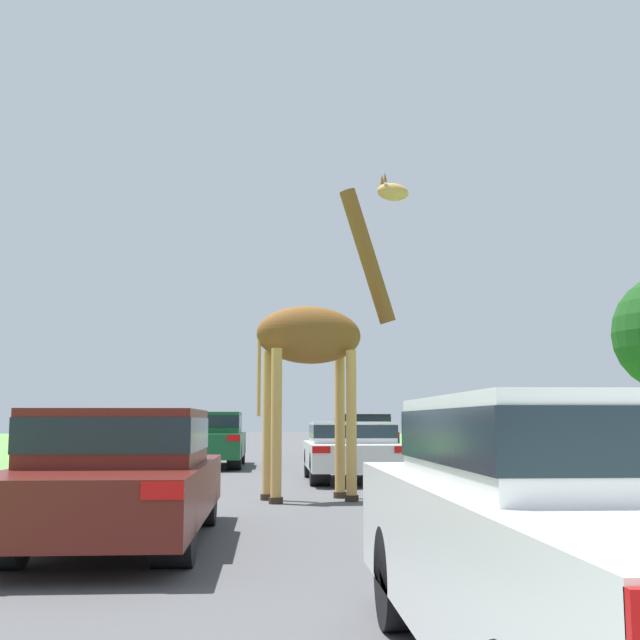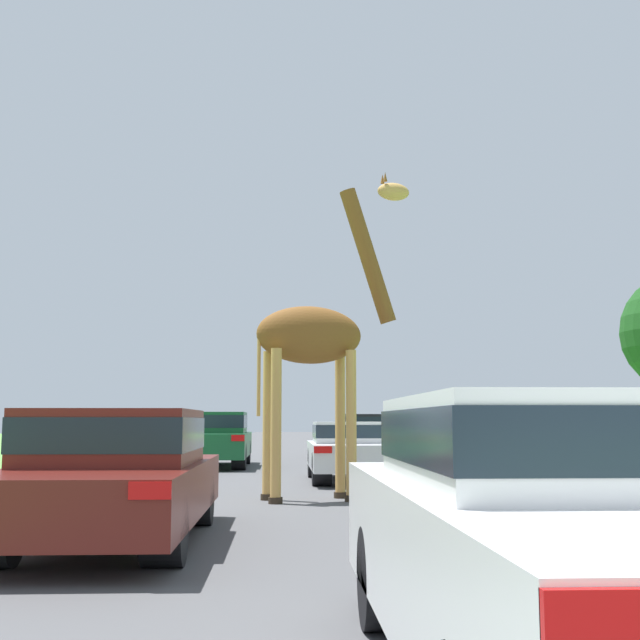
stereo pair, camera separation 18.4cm
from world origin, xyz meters
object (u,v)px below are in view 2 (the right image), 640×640
car_queue_right (368,435)px  car_lead_maroon (609,535)px  car_far_ahead (115,471)px  car_queue_left (216,438)px  giraffe_near_road (318,339)px  car_verge_right (354,449)px

car_queue_right → car_lead_maroon: bearing=-93.6°
car_queue_right → car_far_ahead: car_queue_right is taller
car_lead_maroon → car_queue_left: 18.64m
car_lead_maroon → car_far_ahead: (-3.18, 4.77, -0.00)m
car_lead_maroon → car_queue_right: 23.70m
giraffe_near_road → car_verge_right: (0.94, 3.98, -1.86)m
giraffe_near_road → car_queue_left: bearing=-179.0°
car_queue_right → car_far_ahead: 19.45m
car_queue_right → car_verge_right: (-1.44, -10.64, -0.11)m
car_queue_left → car_lead_maroon: bearing=-79.9°
car_lead_maroon → car_queue_left: bearing=100.1°
car_verge_right → car_queue_right: bearing=82.3°
car_verge_right → car_lead_maroon: bearing=-90.1°
car_lead_maroon → car_far_ahead: car_far_ahead is taller
giraffe_near_road → car_far_ahead: 5.17m
giraffe_near_road → car_lead_maroon: (0.91, -9.04, -1.81)m
car_queue_right → giraffe_near_road: bearing=-99.2°
car_queue_left → car_far_ahead: car_queue_left is taller
car_verge_right → car_far_ahead: bearing=-111.3°
car_far_ahead → car_verge_right: 8.86m
giraffe_near_road → car_lead_maroon: bearing=-7.4°
car_queue_right → car_queue_left: size_ratio=0.92×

